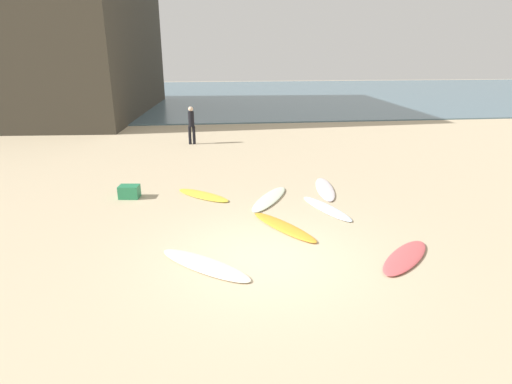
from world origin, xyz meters
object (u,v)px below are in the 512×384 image
object	(u,v)px
surfboard_2	(326,208)
surfboard_5	(205,265)
surfboard_0	(405,257)
beachgoer_mid	(191,123)
surfboard_6	(203,195)
surfboard_4	(325,189)
beach_cooler	(129,192)
beachgoer_near	(105,113)
surfboard_1	(284,227)
surfboard_3	(269,199)

from	to	relation	value
surfboard_2	surfboard_5	bearing A→B (deg)	-159.37
surfboard_0	beachgoer_mid	bearing A→B (deg)	-23.71
surfboard_6	surfboard_4	bearing A→B (deg)	135.72
surfboard_2	beach_cooler	size ratio (longest dim) A/B	3.74
beachgoer_near	beach_cooler	xyz separation A→B (m)	(3.17, -11.78, -0.82)
surfboard_2	beach_cooler	xyz separation A→B (m)	(-5.66, 1.70, 0.16)
beachgoer_near	beachgoer_mid	distance (m)	6.34
surfboard_4	beachgoer_near	size ratio (longest dim) A/B	1.34
surfboard_2	beachgoer_near	world-z (taller)	beachgoer_near
beach_cooler	surfboard_5	bearing A→B (deg)	-63.96
surfboard_4	surfboard_6	xyz separation A→B (m)	(-3.90, -0.15, -0.00)
surfboard_0	beach_cooler	distance (m)	8.08
beachgoer_near	beach_cooler	size ratio (longest dim) A/B	3.05
surfboard_1	surfboard_6	bearing A→B (deg)	-82.77
surfboard_6	beachgoer_mid	distance (m)	7.94
surfboard_0	surfboard_2	world-z (taller)	surfboard_0
surfboard_1	beachgoer_near	distance (m)	16.42
beachgoer_near	beach_cooler	bearing A→B (deg)	-134.51
surfboard_0	surfboard_5	size ratio (longest dim) A/B	0.86
surfboard_5	beachgoer_mid	world-z (taller)	beachgoer_mid
surfboard_5	beachgoer_near	distance (m)	17.27
surfboard_5	beach_cooler	bearing A→B (deg)	68.35
surfboard_2	beachgoer_near	bearing A→B (deg)	103.70
surfboard_3	beach_cooler	size ratio (longest dim) A/B	4.15
surfboard_1	surfboard_5	size ratio (longest dim) A/B	1.00
surfboard_0	surfboard_4	size ratio (longest dim) A/B	0.83
surfboard_3	beachgoer_mid	distance (m)	8.87
surfboard_3	beachgoer_mid	bearing A→B (deg)	-44.74
surfboard_5	surfboard_3	bearing A→B (deg)	15.55
surfboard_2	surfboard_6	world-z (taller)	surfboard_6
surfboard_0	surfboard_3	xyz separation A→B (m)	(-2.32, 4.06, 0.00)
surfboard_4	beachgoer_mid	xyz separation A→B (m)	(-4.41, 7.72, 0.97)
surfboard_6	beach_cooler	xyz separation A→B (m)	(-2.21, 0.13, 0.16)
surfboard_1	surfboard_5	bearing A→B (deg)	12.01
beachgoer_mid	beach_cooler	distance (m)	7.97
surfboard_2	beachgoer_near	size ratio (longest dim) A/B	1.23
surfboard_0	beach_cooler	bearing A→B (deg)	8.99
surfboard_0	surfboard_2	distance (m)	3.20
surfboard_4	surfboard_5	world-z (taller)	surfboard_4
surfboard_6	beachgoer_near	bearing A→B (deg)	-112.16
surfboard_2	beachgoer_mid	xyz separation A→B (m)	(-3.96, 9.44, 0.98)
surfboard_5	beachgoer_mid	size ratio (longest dim) A/B	1.30
beachgoer_near	surfboard_3	bearing A→B (deg)	-119.07
surfboard_3	surfboard_4	world-z (taller)	surfboard_3
beachgoer_mid	surfboard_3	bearing A→B (deg)	-72.24
surfboard_0	surfboard_3	distance (m)	4.68
surfboard_1	beachgoer_near	xyz separation A→B (m)	(-7.40, 14.63, 0.97)
surfboard_3	beachgoer_near	size ratio (longest dim) A/B	1.36
surfboard_1	surfboard_4	size ratio (longest dim) A/B	0.97
surfboard_6	beachgoer_near	distance (m)	13.11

